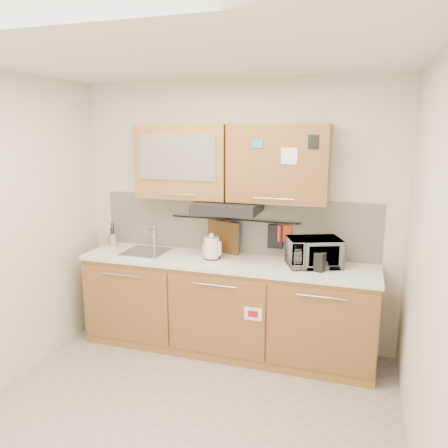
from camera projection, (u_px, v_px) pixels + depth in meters
The scene contains 20 objects.
floor at pixel (178, 424), 3.22m from camera, with size 3.20×3.20×0.00m, color #9E9993.
ceiling at pixel (168, 51), 2.68m from camera, with size 3.20×3.20×0.00m, color white.
wall_back at pixel (235, 215), 4.35m from camera, with size 3.20×3.20×0.00m, color silver.
wall_right at pixel (432, 279), 2.48m from camera, with size 3.00×3.00×0.00m, color silver.
base_cabinet at pixel (226, 311), 4.25m from camera, with size 2.80×0.64×0.88m.
countertop at pixel (226, 262), 4.14m from camera, with size 2.82×0.62×0.04m, color white.
backsplash at pixel (235, 225), 4.36m from camera, with size 2.80×0.02×0.56m, color silver.
upper_cabinets at pixel (229, 162), 4.07m from camera, with size 1.82×0.37×0.70m.
range_hood at pixel (228, 207), 4.09m from camera, with size 0.60×0.46×0.10m, color black.
sink at pixel (146, 252), 4.40m from camera, with size 0.42×0.40×0.26m.
utensil_rail at pixel (234, 220), 4.31m from camera, with size 0.02×0.02×1.30m, color black.
utensil_crock at pixel (113, 239), 4.64m from camera, with size 0.14×0.14×0.27m.
kettle at pixel (212, 249), 4.16m from camera, with size 0.19×0.18×0.25m.
toaster at pixel (314, 259), 3.85m from camera, with size 0.26×0.21×0.17m.
microwave at pixel (314, 252), 3.93m from camera, with size 0.47×0.32×0.26m, color #999999.
soap_bottle at pixel (206, 247), 4.27m from camera, with size 0.08×0.08×0.18m, color #999999.
cutting_board at pixel (222, 244), 4.38m from camera, with size 0.38×0.03×0.47m, color brown.
oven_mitt at pixel (235, 231), 4.31m from camera, with size 0.11×0.03×0.19m, color navy.
dark_pouch at pixel (275, 236), 4.20m from camera, with size 0.15×0.04×0.23m, color black.
pot_holder at pixel (284, 234), 4.17m from camera, with size 0.13×0.02×0.16m, color red.
Camera 1 is at (1.18, -2.60, 2.13)m, focal length 35.00 mm.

